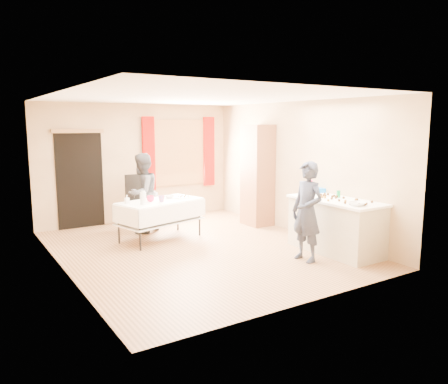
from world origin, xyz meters
TOP-DOWN VIEW (x-y plane):
  - floor at (0.00, 0.00)m, footprint 4.50×5.50m
  - ceiling at (0.00, 0.00)m, footprint 4.50×5.50m
  - wall_back at (0.00, 2.76)m, footprint 4.50×0.02m
  - wall_front at (0.00, -2.76)m, footprint 4.50×0.02m
  - wall_left at (-2.26, 0.00)m, footprint 0.02×5.50m
  - wall_right at (2.26, 0.00)m, footprint 0.02×5.50m
  - window_frame at (1.00, 2.72)m, footprint 1.32×0.06m
  - window_pane at (1.00, 2.71)m, footprint 1.20×0.02m
  - curtain_left at (0.22, 2.67)m, footprint 0.28×0.06m
  - curtain_right at (1.78, 2.67)m, footprint 0.28×0.06m
  - doorway at (-1.30, 2.73)m, footprint 0.95×0.04m
  - door_lintel at (-1.30, 2.70)m, footprint 1.05×0.06m
  - cabinet at (1.99, 0.97)m, footprint 0.50×0.60m
  - counter at (1.89, -1.40)m, footprint 0.79×1.67m
  - party_table at (-0.30, 0.93)m, footprint 1.73×1.18m
  - chair at (-0.28, 2.06)m, footprint 0.48×0.48m
  - girl at (1.14, -1.49)m, footprint 0.63×0.45m
  - woman at (-0.38, 1.62)m, footprint 1.33×1.32m
  - soda_can at (2.05, -1.28)m, footprint 0.09×0.09m
  - mixing_bowl at (1.71, -1.98)m, footprint 0.27×0.27m
  - foam_block at (1.84, -0.79)m, footprint 0.16×0.11m
  - blue_basket at (2.13, -0.67)m, footprint 0.32×0.24m
  - pitcher at (-0.72, 0.71)m, footprint 0.15×0.15m
  - cup_red at (-0.50, 0.90)m, footprint 0.26×0.26m
  - cup_rainbow at (-0.34, 0.78)m, footprint 0.20×0.20m
  - small_bowl at (-0.04, 1.07)m, footprint 0.23×0.23m
  - pastry_tray at (0.19, 0.94)m, footprint 0.31×0.25m
  - bottle at (-0.94, 0.95)m, footprint 0.10×0.10m
  - cake_balls at (1.88, -1.45)m, footprint 0.52×1.12m

SIDE VIEW (x-z plane):
  - floor at x=0.00m, z-range -0.02..0.00m
  - chair at x=-0.28m, z-range -0.22..0.89m
  - party_table at x=-0.30m, z-range 0.07..0.82m
  - counter at x=1.89m, z-range 0.00..0.91m
  - pastry_tray at x=0.19m, z-range 0.75..0.77m
  - small_bowl at x=-0.04m, z-range 0.75..0.80m
  - girl at x=1.14m, z-range 0.00..1.59m
  - woman at x=-0.38m, z-range 0.00..1.60m
  - cup_red at x=-0.50m, z-range 0.75..0.86m
  - cup_rainbow at x=-0.34m, z-range 0.75..0.86m
  - bottle at x=-0.94m, z-range 0.75..0.91m
  - pitcher at x=-0.72m, z-range 0.75..0.97m
  - cake_balls at x=1.88m, z-range 0.91..0.95m
  - mixing_bowl at x=1.71m, z-range 0.91..0.97m
  - foam_block at x=1.84m, z-range 0.91..0.99m
  - blue_basket at x=2.13m, z-range 0.91..0.99m
  - soda_can at x=2.05m, z-range 0.91..1.03m
  - doorway at x=-1.30m, z-range 0.00..2.00m
  - cabinet at x=1.99m, z-range 0.00..2.15m
  - wall_back at x=0.00m, z-range 0.00..2.60m
  - wall_front at x=0.00m, z-range 0.00..2.60m
  - wall_left at x=-2.26m, z-range 0.00..2.60m
  - wall_right at x=2.26m, z-range 0.00..2.60m
  - window_frame at x=1.00m, z-range 0.74..2.26m
  - window_pane at x=1.00m, z-range 0.80..2.20m
  - curtain_left at x=0.22m, z-range 0.67..2.33m
  - curtain_right at x=1.78m, z-range 0.67..2.33m
  - door_lintel at x=-1.30m, z-range 1.98..2.06m
  - ceiling at x=0.00m, z-range 2.60..2.62m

